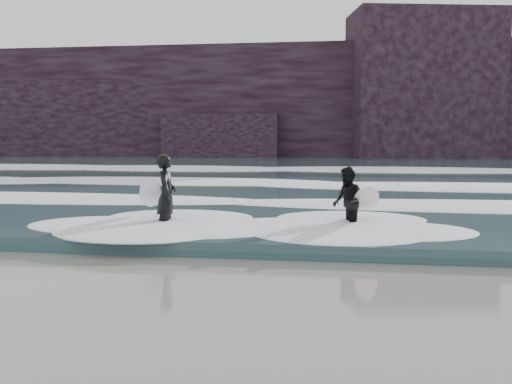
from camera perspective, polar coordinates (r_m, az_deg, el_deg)
ground at (r=7.83m, az=-7.72°, el=-11.42°), size 120.00×120.00×0.00m
sea at (r=36.31m, az=4.96°, el=2.40°), size 90.00×52.00×0.30m
headland at (r=53.29m, az=6.08°, el=8.70°), size 70.00×9.00×10.00m
foam_near at (r=16.43m, az=0.92°, el=-0.85°), size 60.00×3.20×0.20m
foam_mid at (r=23.35m, az=3.12°, el=1.18°), size 60.00×4.00×0.24m
foam_far at (r=32.30m, az=4.55°, el=2.52°), size 60.00×4.80×0.30m
surfer_left at (r=13.24m, az=-9.16°, el=-0.24°), size 1.20×1.76×1.85m
surfer_right at (r=12.98m, az=9.37°, el=-0.94°), size 1.09×1.96×1.58m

